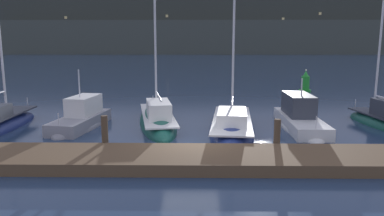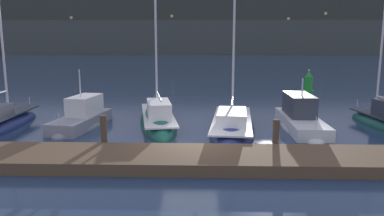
{
  "view_description": "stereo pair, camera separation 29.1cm",
  "coord_description": "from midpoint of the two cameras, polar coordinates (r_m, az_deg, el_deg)",
  "views": [
    {
      "loc": [
        0.29,
        -15.58,
        4.76
      ],
      "look_at": [
        0.0,
        3.52,
        1.2
      ],
      "focal_mm": 35.0,
      "sensor_mm": 36.0,
      "label": 1
    },
    {
      "loc": [
        0.58,
        -15.58,
        4.76
      ],
      "look_at": [
        0.0,
        3.52,
        1.2
      ],
      "focal_mm": 35.0,
      "sensor_mm": 36.0,
      "label": 2
    }
  ],
  "objects": [
    {
      "name": "ground_plane",
      "position": [
        16.3,
        -0.7,
        -6.43
      ],
      "size": [
        400.0,
        400.0,
        0.0
      ],
      "primitive_type": "plane",
      "color": "navy"
    },
    {
      "name": "hillside_backdrop",
      "position": [
        125.47,
        1.68,
        12.26
      ],
      "size": [
        240.0,
        23.0,
        18.39
      ],
      "color": "#333833",
      "rests_on": "ground"
    },
    {
      "name": "sailboat_berth_5",
      "position": [
        21.1,
        -5.65,
        -2.18
      ],
      "size": [
        3.39,
        8.31,
        9.9
      ],
      "color": "#195647",
      "rests_on": "ground"
    },
    {
      "name": "mooring_pile_3",
      "position": [
        16.2,
        12.32,
        -4.15
      ],
      "size": [
        0.28,
        0.28,
        1.43
      ],
      "primitive_type": "cylinder",
      "color": "#4C3D2D",
      "rests_on": "ground"
    },
    {
      "name": "sailboat_berth_8",
      "position": [
        23.26,
        26.18,
        -1.87
      ],
      "size": [
        2.13,
        5.18,
        7.51
      ],
      "color": "#195647",
      "rests_on": "ground"
    },
    {
      "name": "sailboat_berth_3",
      "position": [
        22.64,
        -27.28,
        -2.37
      ],
      "size": [
        1.69,
        6.74,
        10.45
      ],
      "color": "navy",
      "rests_on": "ground"
    },
    {
      "name": "motorboat_berth_7",
      "position": [
        21.04,
        15.73,
        -2.03
      ],
      "size": [
        1.96,
        6.4,
        3.13
      ],
      "color": "white",
      "rests_on": "ground"
    },
    {
      "name": "motorboat_berth_4",
      "position": [
        21.23,
        -16.92,
        -2.14
      ],
      "size": [
        2.55,
        5.46,
        3.71
      ],
      "color": "gray",
      "rests_on": "ground"
    },
    {
      "name": "channel_buoy",
      "position": [
        35.58,
        16.66,
        3.66
      ],
      "size": [
        1.09,
        1.09,
        2.02
      ],
      "color": "green",
      "rests_on": "ground"
    },
    {
      "name": "sailboat_berth_6",
      "position": [
        19.72,
        5.66,
        -3.17
      ],
      "size": [
        3.13,
        8.53,
        10.26
      ],
      "color": "navy",
      "rests_on": "ground"
    },
    {
      "name": "dock",
      "position": [
        14.44,
        -0.91,
        -7.75
      ],
      "size": [
        43.38,
        2.8,
        0.45
      ],
      "primitive_type": "cube",
      "color": "brown",
      "rests_on": "ground"
    },
    {
      "name": "mooring_pile_2",
      "position": [
        16.38,
        -13.63,
        -3.82
      ],
      "size": [
        0.28,
        0.28,
        1.56
      ],
      "primitive_type": "cylinder",
      "color": "#4C3D2D",
      "rests_on": "ground"
    }
  ]
}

